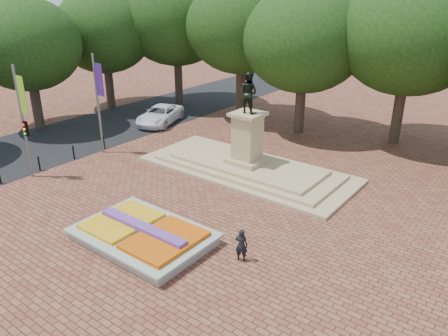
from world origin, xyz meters
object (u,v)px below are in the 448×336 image
Objects in this scene: flower_bed at (143,235)px; van at (160,115)px; pedestrian at (241,245)px; monument at (247,158)px.

van is at bearing 132.75° from flower_bed.
pedestrian reaches higher than van.
monument reaches higher than flower_bed.
monument is 8.98× the size of pedestrian.
flower_bed is 10.07m from monument.
flower_bed is 0.45× the size of monument.
pedestrian is (5.53, -8.42, -0.10)m from monument.
flower_bed is at bearing 0.91° from pedestrian.
pedestrian is at bearing -56.71° from monument.
monument is 10.08m from pedestrian.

